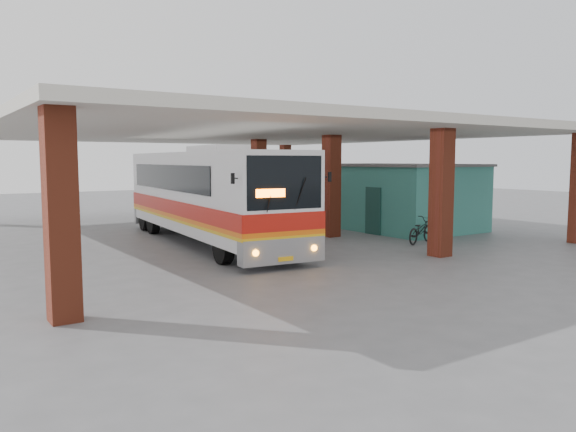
# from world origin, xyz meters

# --- Properties ---
(ground) EXTENTS (90.00, 90.00, 0.00)m
(ground) POSITION_xyz_m (0.00, 0.00, 0.00)
(ground) COLOR #515154
(ground) RESTS_ON ground
(brick_columns) EXTENTS (20.10, 21.60, 4.35)m
(brick_columns) POSITION_xyz_m (1.43, 5.00, 2.17)
(brick_columns) COLOR maroon
(brick_columns) RESTS_ON ground
(canopy_roof) EXTENTS (21.00, 23.00, 0.30)m
(canopy_roof) POSITION_xyz_m (0.50, 6.50, 4.50)
(canopy_roof) COLOR beige
(canopy_roof) RESTS_ON brick_columns
(shop_building) EXTENTS (5.20, 8.20, 3.11)m
(shop_building) POSITION_xyz_m (7.49, 4.00, 1.56)
(shop_building) COLOR #317C6D
(shop_building) RESTS_ON ground
(coach_bus) EXTENTS (4.04, 13.35, 3.84)m
(coach_bus) POSITION_xyz_m (-2.24, 4.23, 1.90)
(coach_bus) COLOR silver
(coach_bus) RESTS_ON ground
(motorcycle) EXTENTS (2.10, 1.28, 1.04)m
(motorcycle) POSITION_xyz_m (4.70, -0.54, 0.52)
(motorcycle) COLOR black
(motorcycle) RESTS_ON ground
(pedestrian) EXTENTS (0.73, 0.66, 1.68)m
(pedestrian) POSITION_xyz_m (3.03, -2.82, 0.84)
(pedestrian) COLOR #B93017
(pedestrian) RESTS_ON ground
(red_chair) EXTENTS (0.55, 0.55, 0.83)m
(red_chair) POSITION_xyz_m (5.04, 8.90, 0.38)
(red_chair) COLOR red
(red_chair) RESTS_ON ground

